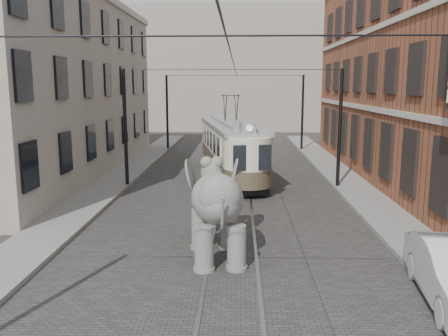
{
  "coord_description": "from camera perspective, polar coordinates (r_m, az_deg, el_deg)",
  "views": [
    {
      "loc": [
        0.17,
        -17.53,
        5.19
      ],
      "look_at": [
        -0.39,
        -0.08,
        2.1
      ],
      "focal_mm": 37.56,
      "sensor_mm": 36.0,
      "label": 1
    }
  ],
  "objects": [
    {
      "name": "tram",
      "position": [
        27.11,
        0.82,
        3.98
      ],
      "size": [
        4.37,
        11.98,
        4.66
      ],
      "primitive_type": null,
      "rotation": [
        0.0,
        0.0,
        0.17
      ],
      "color": "beige",
      "rests_on": "ground"
    },
    {
      "name": "catenary",
      "position": [
        22.64,
        0.91,
        4.48
      ],
      "size": [
        11.0,
        30.2,
        6.0
      ],
      "primitive_type": null,
      "color": "black",
      "rests_on": "ground"
    },
    {
      "name": "ground",
      "position": [
        18.29,
        1.25,
        -6.46
      ],
      "size": [
        120.0,
        120.0,
        0.0
      ],
      "primitive_type": "plane",
      "color": "#3A3836"
    },
    {
      "name": "sidewalk_left",
      "position": [
        19.44,
        -18.38,
        -5.74
      ],
      "size": [
        2.0,
        60.0,
        0.15
      ],
      "primitive_type": "cube",
      "color": "slate",
      "rests_on": "ground"
    },
    {
      "name": "elephant",
      "position": [
        14.06,
        -0.84,
        -5.4
      ],
      "size": [
        3.26,
        5.05,
        2.89
      ],
      "primitive_type": null,
      "rotation": [
        0.0,
        0.0,
        0.14
      ],
      "color": "slate",
      "rests_on": "ground"
    },
    {
      "name": "brick_building",
      "position": [
        28.67,
        24.5,
        10.77
      ],
      "size": [
        8.0,
        26.0,
        12.0
      ],
      "primitive_type": "cube",
      "color": "brown",
      "rests_on": "ground"
    },
    {
      "name": "distant_block",
      "position": [
        57.56,
        1.71,
        11.83
      ],
      "size": [
        28.0,
        10.0,
        14.0
      ],
      "primitive_type": "cube",
      "color": "gray",
      "rests_on": "ground"
    },
    {
      "name": "stucco_building",
      "position": [
        29.71,
        -20.5,
        9.04
      ],
      "size": [
        7.0,
        24.0,
        10.0
      ],
      "primitive_type": "cube",
      "color": "gray",
      "rests_on": "ground"
    },
    {
      "name": "tram_rails",
      "position": [
        18.28,
        1.25,
        -6.42
      ],
      "size": [
        1.54,
        80.0,
        0.02
      ],
      "primitive_type": null,
      "color": "slate",
      "rests_on": "ground"
    },
    {
      "name": "sidewalk_right",
      "position": [
        19.17,
        19.59,
        -6.04
      ],
      "size": [
        2.0,
        60.0,
        0.15
      ],
      "primitive_type": "cube",
      "color": "slate",
      "rests_on": "ground"
    }
  ]
}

